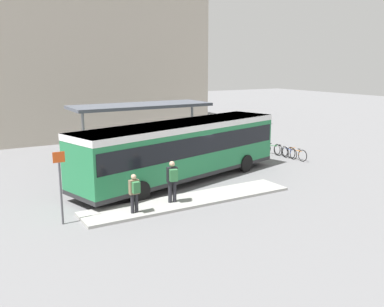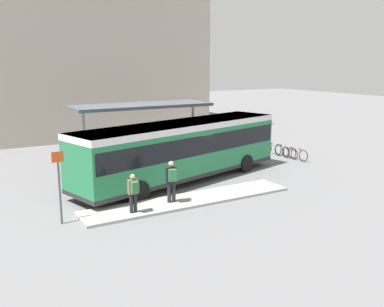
{
  "view_description": "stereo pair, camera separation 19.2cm",
  "coord_description": "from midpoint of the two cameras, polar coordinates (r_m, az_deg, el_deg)",
  "views": [
    {
      "loc": [
        -10.47,
        -18.72,
        5.98
      ],
      "look_at": [
        0.61,
        0.0,
        1.36
      ],
      "focal_mm": 40.0,
      "sensor_mm": 36.0,
      "label": 1
    },
    {
      "loc": [
        -10.31,
        -18.82,
        5.98
      ],
      "look_at": [
        0.61,
        0.0,
        1.36
      ],
      "focal_mm": 40.0,
      "sensor_mm": 36.0,
      "label": 2
    }
  ],
  "objects": [
    {
      "name": "bicycle_white",
      "position": [
        28.56,
        11.64,
        0.39
      ],
      "size": [
        0.48,
        1.68,
        0.73
      ],
      "rotation": [
        0.0,
        0.0,
        -1.73
      ],
      "color": "black",
      "rests_on": "ground_plane"
    },
    {
      "name": "pedestrian_waiting",
      "position": [
        18.17,
        -2.92,
        -3.43
      ],
      "size": [
        0.48,
        0.52,
        1.81
      ],
      "rotation": [
        0.0,
        0.0,
        1.37
      ],
      "color": "#232328",
      "rests_on": "curb_island"
    },
    {
      "name": "city_bus",
      "position": [
        21.87,
        -1.61,
        0.9
      ],
      "size": [
        12.43,
        5.66,
        3.03
      ],
      "rotation": [
        0.0,
        0.0,
        0.26
      ],
      "color": "#237A47",
      "rests_on": "ground_plane"
    },
    {
      "name": "curb_island",
      "position": [
        18.93,
        -0.48,
        -6.25
      ],
      "size": [
        9.76,
        1.8,
        0.12
      ],
      "color": "#9E9E99",
      "rests_on": "ground_plane"
    },
    {
      "name": "pedestrian_companion",
      "position": [
        17.09,
        -7.99,
        -4.98
      ],
      "size": [
        0.4,
        0.41,
        1.59
      ],
      "rotation": [
        0.0,
        0.0,
        1.61
      ],
      "color": "#232328",
      "rests_on": "curb_island"
    },
    {
      "name": "station_shelter",
      "position": [
        25.81,
        -7.04,
        6.21
      ],
      "size": [
        8.34,
        2.93,
        3.58
      ],
      "color": "#4C515B",
      "rests_on": "ground_plane"
    },
    {
      "name": "station_building",
      "position": [
        40.74,
        -18.64,
        14.61
      ],
      "size": [
        23.54,
        14.87,
        16.56
      ],
      "color": "#B2A899",
      "rests_on": "ground_plane"
    },
    {
      "name": "bicycle_blue",
      "position": [
        28.09,
        12.59,
        0.13
      ],
      "size": [
        0.48,
        1.62,
        0.7
      ],
      "rotation": [
        0.0,
        0.0,
        1.47
      ],
      "color": "black",
      "rests_on": "ground_plane"
    },
    {
      "name": "platform_sign",
      "position": [
        16.68,
        -17.45,
        -3.97
      ],
      "size": [
        0.44,
        0.08,
        2.8
      ],
      "color": "#4C4C51",
      "rests_on": "ground_plane"
    },
    {
      "name": "bicycle_green",
      "position": [
        28.94,
        10.46,
        0.61
      ],
      "size": [
        0.48,
        1.73,
        0.75
      ],
      "rotation": [
        0.0,
        0.0,
        -1.4
      ],
      "color": "black",
      "rests_on": "ground_plane"
    },
    {
      "name": "ground_plane",
      "position": [
        22.27,
        -1.6,
        -3.6
      ],
      "size": [
        120.0,
        120.0,
        0.0
      ],
      "primitive_type": "plane",
      "color": "slate"
    },
    {
      "name": "bicycle_orange",
      "position": [
        27.62,
        13.6,
        -0.07
      ],
      "size": [
        0.48,
        1.75,
        0.75
      ],
      "rotation": [
        0.0,
        0.0,
        1.57
      ],
      "color": "black",
      "rests_on": "ground_plane"
    }
  ]
}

